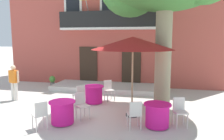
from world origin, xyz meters
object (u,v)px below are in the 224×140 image
object	(u,v)px
ground_planter_right	(165,86)
pedestrian_near_entrance	(14,81)
cafe_table_middle	(94,94)
cafe_table_front	(62,112)
cafe_chair_middle_1	(109,89)
cafe_chair_front_0	(40,113)
cafe_chair_front_1	(82,104)
cafe_umbrella	(133,43)
cafe_chair_near_tree_1	(135,113)
cafe_chair_middle_0	(80,94)
cafe_table_near_tree	(157,115)
ground_planter_left	(52,80)
cafe_chair_near_tree_0	(180,110)

from	to	relation	value
ground_planter_right	pedestrian_near_entrance	xyz separation A→B (m)	(-6.64, -3.10, 0.55)
cafe_table_middle	cafe_table_front	distance (m)	2.51
pedestrian_near_entrance	cafe_table_middle	bearing A→B (deg)	6.50
cafe_chair_middle_1	cafe_chair_front_0	world-z (taller)	same
cafe_chair_front_1	cafe_table_middle	bearing A→B (deg)	94.56
cafe_chair_middle_1	cafe_chair_front_1	distance (m)	2.44
cafe_chair_middle_1	cafe_chair_front_1	world-z (taller)	same
cafe_table_front	pedestrian_near_entrance	xyz separation A→B (m)	(-3.33, 2.08, 0.52)
cafe_umbrella	pedestrian_near_entrance	world-z (taller)	cafe_umbrella
cafe_umbrella	ground_planter_right	xyz separation A→B (m)	(1.19, 3.93, -2.25)
ground_planter_right	cafe_chair_near_tree_1	bearing A→B (deg)	-100.38
cafe_chair_near_tree_1	cafe_chair_middle_0	world-z (taller)	same
cafe_chair_front_0	ground_planter_right	xyz separation A→B (m)	(3.73, 5.80, -0.17)
cafe_umbrella	ground_planter_right	world-z (taller)	cafe_umbrella
cafe_table_middle	cafe_chair_middle_0	bearing A→B (deg)	-122.37
cafe_chair_middle_0	cafe_chair_front_0	xyz separation A→B (m)	(-0.30, -2.48, 0.00)
cafe_chair_middle_1	cafe_umbrella	distance (m)	3.03
cafe_chair_near_tree_1	cafe_table_middle	xyz separation A→B (m)	(-2.09, 2.44, -0.14)
cafe_table_near_tree	cafe_table_front	xyz separation A→B (m)	(-3.04, -0.41, 0.00)
cafe_table_front	cafe_chair_front_0	bearing A→B (deg)	-124.12
cafe_chair_near_tree_1	cafe_chair_front_1	xyz separation A→B (m)	(-1.94, 0.56, 0.00)
cafe_chair_middle_0	ground_planter_left	size ratio (longest dim) A/B	1.46
cafe_table_near_tree	cafe_chair_near_tree_1	distance (m)	0.77
cafe_umbrella	cafe_chair_near_tree_1	bearing A→B (deg)	-78.16
cafe_table_middle	cafe_chair_front_0	size ratio (longest dim) A/B	0.95
cafe_chair_middle_0	cafe_umbrella	xyz separation A→B (m)	(2.24, -0.61, 2.08)
cafe_table_middle	ground_planter_left	distance (m)	4.36
cafe_chair_near_tree_1	cafe_chair_front_0	xyz separation A→B (m)	(-2.79, -0.68, 0.00)
ground_planter_right	pedestrian_near_entrance	bearing A→B (deg)	-154.99
ground_planter_left	cafe_umbrella	bearing A→B (deg)	-37.10
cafe_table_near_tree	cafe_chair_near_tree_0	distance (m)	0.77
cafe_table_middle	cafe_chair_front_1	distance (m)	1.89
cafe_table_front	pedestrian_near_entrance	distance (m)	3.96
cafe_table_front	ground_planter_right	world-z (taller)	cafe_table_front
cafe_chair_middle_0	pedestrian_near_entrance	distance (m)	3.24
cafe_chair_near_tree_0	cafe_chair_front_1	size ratio (longest dim) A/B	1.00
cafe_table_front	cafe_umbrella	xyz separation A→B (m)	(2.12, 1.25, 2.22)
cafe_chair_middle_1	pedestrian_near_entrance	size ratio (longest dim) A/B	0.56
ground_planter_left	cafe_chair_front_0	bearing A→B (deg)	-65.18
cafe_chair_middle_0	cafe_umbrella	distance (m)	3.12
cafe_chair_middle_0	pedestrian_near_entrance	xyz separation A→B (m)	(-3.21, 0.22, 0.38)
cafe_chair_near_tree_0	cafe_chair_front_1	bearing A→B (deg)	-178.53
cafe_chair_middle_0	ground_planter_right	distance (m)	4.78
cafe_chair_front_0	cafe_chair_front_1	distance (m)	1.51
cafe_chair_front_0	pedestrian_near_entrance	bearing A→B (deg)	137.04
cafe_table_middle	ground_planter_left	bearing A→B (deg)	141.40
cafe_chair_middle_1	cafe_chair_front_1	xyz separation A→B (m)	(-0.38, -2.41, 0.00)
ground_planter_right	pedestrian_near_entrance	world-z (taller)	pedestrian_near_entrance
cafe_table_front	cafe_chair_front_0	world-z (taller)	cafe_chair_front_0
ground_planter_left	cafe_chair_near_tree_1	bearing A→B (deg)	-43.20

